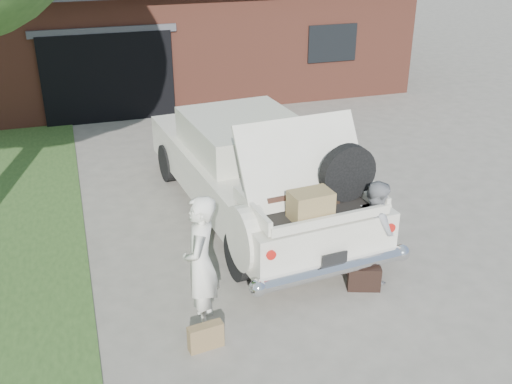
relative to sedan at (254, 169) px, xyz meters
name	(u,v)px	position (x,y,z in m)	size (l,w,h in m)	color
ground	(268,276)	(-0.41, -2.03, -0.84)	(90.00, 90.00, 0.00)	gray
house	(179,26)	(0.57, 9.44, 0.83)	(12.80, 7.80, 3.30)	brown
sedan	(254,169)	(0.00, 0.00, 0.00)	(2.75, 5.93, 2.21)	silver
woman_left	(201,263)	(-1.56, -2.80, 0.06)	(0.66, 0.43, 1.81)	silver
woman_right	(375,230)	(1.06, -2.43, -0.10)	(0.73, 0.57, 1.50)	gray
suitcase_left	(206,337)	(-1.64, -3.30, -0.68)	(0.44, 0.14, 0.34)	olive
suitcase_right	(364,279)	(0.77, -2.76, -0.67)	(0.46, 0.15, 0.36)	black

